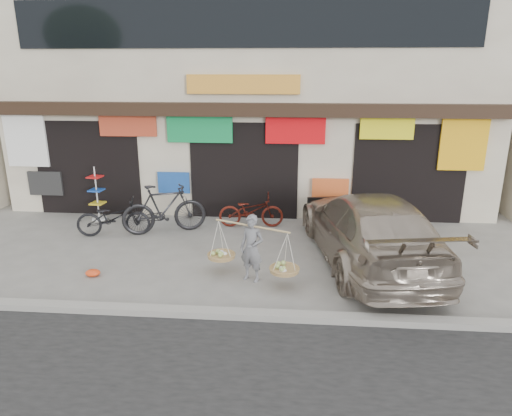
# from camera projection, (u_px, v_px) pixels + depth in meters

# --- Properties ---
(ground) EXTENTS (70.00, 70.00, 0.00)m
(ground) POSITION_uv_depth(u_px,v_px,m) (227.00, 268.00, 9.79)
(ground) COLOR gray
(ground) RESTS_ON ground
(kerb) EXTENTS (70.00, 0.25, 0.12)m
(kerb) POSITION_uv_depth(u_px,v_px,m) (211.00, 313.00, 7.87)
(kerb) COLOR gray
(kerb) RESTS_ON ground
(shophouse_block) EXTENTS (14.00, 6.32, 7.00)m
(shophouse_block) POSITION_uv_depth(u_px,v_px,m) (253.00, 89.00, 14.89)
(shophouse_block) COLOR beige
(shophouse_block) RESTS_ON ground
(street_vendor) EXTENTS (1.88, 1.14, 1.38)m
(street_vendor) POSITION_uv_depth(u_px,v_px,m) (252.00, 251.00, 9.05)
(street_vendor) COLOR slate
(street_vendor) RESTS_ON ground
(bike_0) EXTENTS (1.92, 0.99, 0.96)m
(bike_0) POSITION_uv_depth(u_px,v_px,m) (113.00, 218.00, 11.55)
(bike_0) COLOR black
(bike_0) RESTS_ON ground
(bike_1) EXTENTS (2.22, 1.33, 1.29)m
(bike_1) POSITION_uv_depth(u_px,v_px,m) (164.00, 209.00, 11.71)
(bike_1) COLOR black
(bike_1) RESTS_ON ground
(bike_2) EXTENTS (1.77, 0.74, 0.91)m
(bike_2) POSITION_uv_depth(u_px,v_px,m) (251.00, 210.00, 12.21)
(bike_2) COLOR #54160E
(bike_2) RESTS_ON ground
(suv) EXTENTS (3.01, 5.59, 1.54)m
(suv) POSITION_uv_depth(u_px,v_px,m) (368.00, 228.00, 9.94)
(suv) COLOR #A59685
(suv) RESTS_ON ground
(display_rack) EXTENTS (0.42, 0.42, 1.52)m
(display_rack) POSITION_uv_depth(u_px,v_px,m) (97.00, 198.00, 12.77)
(display_rack) COLOR silver
(display_rack) RESTS_ON ground
(red_bag) EXTENTS (0.31, 0.25, 0.14)m
(red_bag) POSITION_uv_depth(u_px,v_px,m) (93.00, 273.00, 9.39)
(red_bag) COLOR #EF4316
(red_bag) RESTS_ON ground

